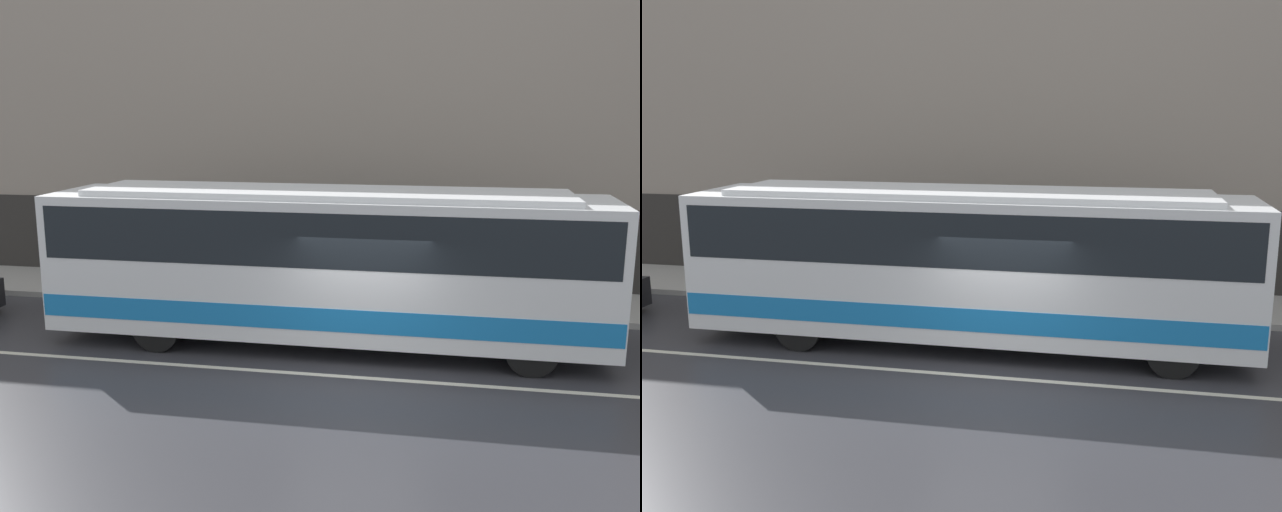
% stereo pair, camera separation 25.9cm
% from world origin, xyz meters
% --- Properties ---
extents(ground_plane, '(60.00, 60.00, 0.00)m').
position_xyz_m(ground_plane, '(0.00, 0.00, 0.00)').
color(ground_plane, '#333338').
extents(sidewalk, '(60.00, 2.71, 0.14)m').
position_xyz_m(sidewalk, '(0.00, 5.36, 0.07)').
color(sidewalk, '#A09E99').
rests_on(sidewalk, ground_plane).
extents(building_facade, '(60.00, 0.35, 9.25)m').
position_xyz_m(building_facade, '(0.00, 6.85, 4.46)').
color(building_facade, gray).
rests_on(building_facade, ground_plane).
extents(lane_stripe, '(54.00, 0.14, 0.01)m').
position_xyz_m(lane_stripe, '(0.00, 0.00, 0.00)').
color(lane_stripe, beige).
rests_on(lane_stripe, ground_plane).
extents(transit_bus, '(11.36, 2.49, 3.25)m').
position_xyz_m(transit_bus, '(-0.95, 1.78, 1.83)').
color(transit_bus, white).
rests_on(transit_bus, ground_plane).
extents(pedestrian_waiting, '(0.36, 0.36, 1.54)m').
position_xyz_m(pedestrian_waiting, '(-4.72, 4.98, 0.85)').
color(pedestrian_waiting, '#333338').
rests_on(pedestrian_waiting, sidewalk).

